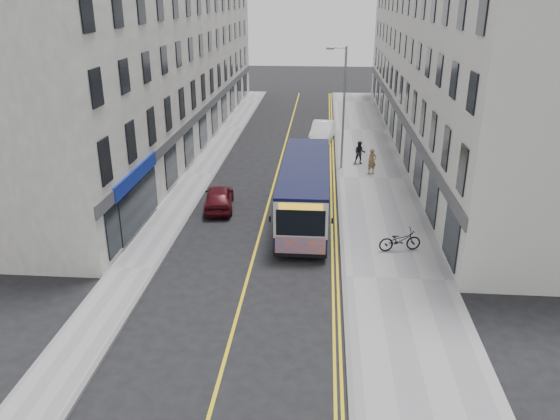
% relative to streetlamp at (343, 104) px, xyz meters
% --- Properties ---
extents(ground, '(140.00, 140.00, 0.00)m').
position_rel_streetlamp_xyz_m(ground, '(-4.17, -14.00, -4.38)').
color(ground, black).
rests_on(ground, ground).
extents(pavement_east, '(4.50, 64.00, 0.12)m').
position_rel_streetlamp_xyz_m(pavement_east, '(2.08, -2.00, -4.32)').
color(pavement_east, '#969698').
rests_on(pavement_east, ground).
extents(pavement_west, '(2.00, 64.00, 0.12)m').
position_rel_streetlamp_xyz_m(pavement_west, '(-9.17, -2.00, -4.32)').
color(pavement_west, '#969698').
rests_on(pavement_west, ground).
extents(kerb_east, '(0.18, 64.00, 0.13)m').
position_rel_streetlamp_xyz_m(kerb_east, '(-0.17, -2.00, -4.32)').
color(kerb_east, slate).
rests_on(kerb_east, ground).
extents(kerb_west, '(0.18, 64.00, 0.13)m').
position_rel_streetlamp_xyz_m(kerb_west, '(-8.17, -2.00, -4.32)').
color(kerb_west, slate).
rests_on(kerb_west, ground).
extents(road_centre_line, '(0.12, 64.00, 0.01)m').
position_rel_streetlamp_xyz_m(road_centre_line, '(-4.17, -2.00, -4.38)').
color(road_centre_line, yellow).
rests_on(road_centre_line, ground).
extents(road_dbl_yellow_inner, '(0.10, 64.00, 0.01)m').
position_rel_streetlamp_xyz_m(road_dbl_yellow_inner, '(-0.62, -2.00, -4.38)').
color(road_dbl_yellow_inner, yellow).
rests_on(road_dbl_yellow_inner, ground).
extents(road_dbl_yellow_outer, '(0.10, 64.00, 0.01)m').
position_rel_streetlamp_xyz_m(road_dbl_yellow_outer, '(-0.42, -2.00, -4.38)').
color(road_dbl_yellow_outer, yellow).
rests_on(road_dbl_yellow_outer, ground).
extents(terrace_east, '(6.00, 46.00, 13.00)m').
position_rel_streetlamp_xyz_m(terrace_east, '(7.33, 7.00, 2.12)').
color(terrace_east, silver).
rests_on(terrace_east, ground).
extents(terrace_west, '(6.00, 46.00, 13.00)m').
position_rel_streetlamp_xyz_m(terrace_west, '(-13.17, 7.00, 2.12)').
color(terrace_west, silver).
rests_on(terrace_west, ground).
extents(streetlamp, '(1.32, 0.18, 8.00)m').
position_rel_streetlamp_xyz_m(streetlamp, '(0.00, 0.00, 0.00)').
color(streetlamp, gray).
rests_on(streetlamp, ground).
extents(city_bus, '(2.42, 10.37, 3.01)m').
position_rel_streetlamp_xyz_m(city_bus, '(-2.05, -8.80, -2.74)').
color(city_bus, black).
rests_on(city_bus, ground).
extents(bicycle, '(2.05, 1.08, 1.02)m').
position_rel_streetlamp_xyz_m(bicycle, '(2.41, -12.56, -3.75)').
color(bicycle, black).
rests_on(bicycle, pavement_east).
extents(pedestrian_near, '(0.71, 0.60, 1.65)m').
position_rel_streetlamp_xyz_m(pedestrian_near, '(2.01, -1.12, -3.44)').
color(pedestrian_near, brown).
rests_on(pedestrian_near, pavement_east).
extents(pedestrian_far, '(0.80, 0.63, 1.60)m').
position_rel_streetlamp_xyz_m(pedestrian_far, '(1.34, 0.97, -3.46)').
color(pedestrian_far, black).
rests_on(pedestrian_far, pavement_east).
extents(car_white, '(2.16, 4.78, 1.52)m').
position_rel_streetlamp_xyz_m(car_white, '(-1.26, 7.68, -3.62)').
color(car_white, white).
rests_on(car_white, ground).
extents(car_maroon, '(2.02, 4.01, 1.31)m').
position_rel_streetlamp_xyz_m(car_maroon, '(-6.80, -7.75, -3.73)').
color(car_maroon, '#490C13').
rests_on(car_maroon, ground).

